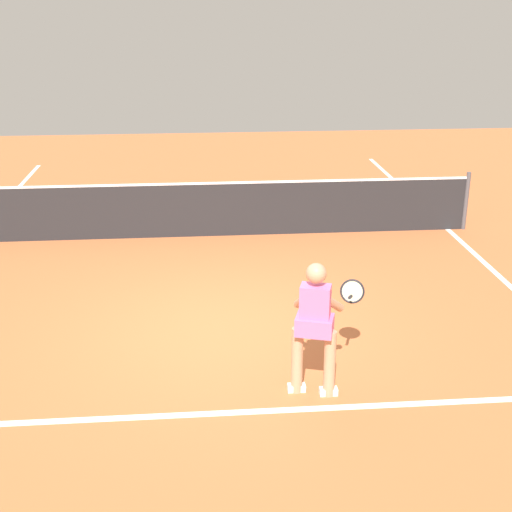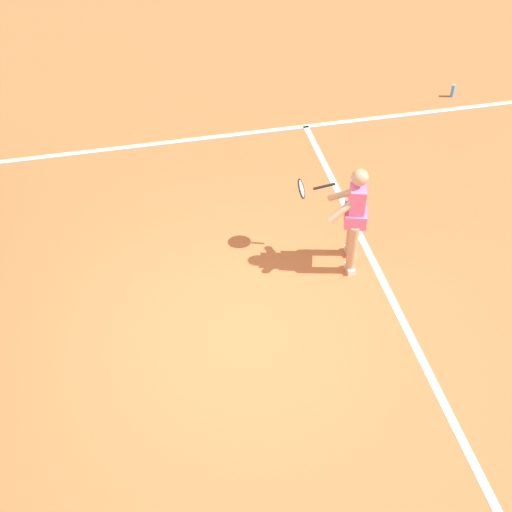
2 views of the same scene
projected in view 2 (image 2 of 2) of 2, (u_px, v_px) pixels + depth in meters
name	position (u px, v px, depth m)	size (l,w,h in m)	color
ground_plane	(243.00, 330.00, 8.54)	(28.38, 28.38, 0.00)	#C66638
service_line_marking	(395.00, 305.00, 8.85)	(8.86, 0.10, 0.01)	white
sideline_right_marking	(193.00, 139.00, 11.73)	(0.10, 19.83, 0.01)	white
tennis_player	(353.00, 214.00, 8.90)	(0.96, 0.88, 1.55)	tan
water_bottle	(453.00, 91.00, 12.73)	(0.07, 0.07, 0.24)	#4C9EE5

